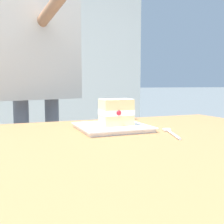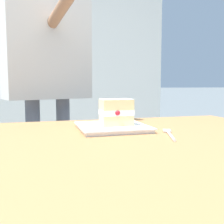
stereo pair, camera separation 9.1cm
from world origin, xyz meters
The scene contains 6 objects.
patio_table centered at (0.00, 0.00, 0.64)m, with size 1.28×1.06×0.74m.
dessert_plate centered at (0.04, 0.26, 0.74)m, with size 0.23×0.23×0.02m.
cake_slice centered at (0.05, 0.25, 0.80)m, with size 0.11×0.09×0.09m.
dessert_fork centered at (0.18, 0.11, 0.74)m, with size 0.07×0.17×0.01m.
diner_person centered at (-0.15, 0.84, 1.08)m, with size 0.48×0.62×1.62m.
patio_building centered at (-0.66, 3.58, 1.37)m, with size 4.02×2.03×2.74m.
Camera 2 is at (-0.21, -0.62, 0.89)m, focal length 42.37 mm.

